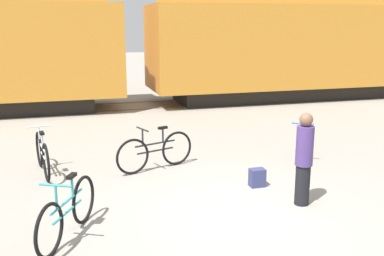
{
  "coord_description": "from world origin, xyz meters",
  "views": [
    {
      "loc": [
        -2.55,
        -6.21,
        2.99
      ],
      "look_at": [
        -0.34,
        1.47,
        1.1
      ],
      "focal_mm": 42.0,
      "sensor_mm": 36.0,
      "label": 1
    }
  ],
  "objects_px": {
    "bicycle_teal": "(68,212)",
    "bicycle_silver": "(42,155)",
    "person_in_purple": "(304,159)",
    "freight_train": "(135,33)",
    "bicycle_black": "(155,151)",
    "bicycle_blue": "(303,143)",
    "backpack": "(257,178)"
  },
  "relations": [
    {
      "from": "freight_train",
      "to": "bicycle_blue",
      "type": "relative_size",
      "value": 18.8
    },
    {
      "from": "bicycle_blue",
      "to": "bicycle_teal",
      "type": "bearing_deg",
      "value": -154.37
    },
    {
      "from": "bicycle_teal",
      "to": "person_in_purple",
      "type": "xyz_separation_m",
      "value": [
        3.79,
        0.18,
        0.41
      ]
    },
    {
      "from": "bicycle_blue",
      "to": "person_in_purple",
      "type": "bearing_deg",
      "value": -119.6
    },
    {
      "from": "bicycle_teal",
      "to": "person_in_purple",
      "type": "relative_size",
      "value": 1.04
    },
    {
      "from": "freight_train",
      "to": "bicycle_silver",
      "type": "distance_m",
      "value": 7.96
    },
    {
      "from": "freight_train",
      "to": "bicycle_silver",
      "type": "height_order",
      "value": "freight_train"
    },
    {
      "from": "bicycle_teal",
      "to": "bicycle_blue",
      "type": "relative_size",
      "value": 1.12
    },
    {
      "from": "freight_train",
      "to": "backpack",
      "type": "height_order",
      "value": "freight_train"
    },
    {
      "from": "bicycle_black",
      "to": "backpack",
      "type": "bearing_deg",
      "value": -42.9
    },
    {
      "from": "person_in_purple",
      "to": "bicycle_blue",
      "type": "bearing_deg",
      "value": -36.31
    },
    {
      "from": "freight_train",
      "to": "backpack",
      "type": "bearing_deg",
      "value": -84.84
    },
    {
      "from": "person_in_purple",
      "to": "backpack",
      "type": "bearing_deg",
      "value": 14.06
    },
    {
      "from": "bicycle_teal",
      "to": "bicycle_black",
      "type": "distance_m",
      "value": 3.21
    },
    {
      "from": "bicycle_teal",
      "to": "bicycle_silver",
      "type": "height_order",
      "value": "bicycle_silver"
    },
    {
      "from": "freight_train",
      "to": "bicycle_teal",
      "type": "relative_size",
      "value": 16.72
    },
    {
      "from": "bicycle_black",
      "to": "person_in_purple",
      "type": "relative_size",
      "value": 1.09
    },
    {
      "from": "freight_train",
      "to": "bicycle_teal",
      "type": "distance_m",
      "value": 10.62
    },
    {
      "from": "freight_train",
      "to": "person_in_purple",
      "type": "bearing_deg",
      "value": -83.21
    },
    {
      "from": "bicycle_teal",
      "to": "bicycle_blue",
      "type": "bearing_deg",
      "value": 25.63
    },
    {
      "from": "freight_train",
      "to": "bicycle_teal",
      "type": "xyz_separation_m",
      "value": [
        -2.61,
        -10.05,
        -2.23
      ]
    },
    {
      "from": "bicycle_silver",
      "to": "backpack",
      "type": "xyz_separation_m",
      "value": [
        3.86,
        -1.88,
        -0.23
      ]
    },
    {
      "from": "bicycle_teal",
      "to": "backpack",
      "type": "height_order",
      "value": "bicycle_teal"
    },
    {
      "from": "freight_train",
      "to": "backpack",
      "type": "distance_m",
      "value": 9.25
    },
    {
      "from": "freight_train",
      "to": "bicycle_teal",
      "type": "bearing_deg",
      "value": -104.56
    },
    {
      "from": "bicycle_blue",
      "to": "person_in_purple",
      "type": "xyz_separation_m",
      "value": [
        -1.28,
        -2.25,
        0.42
      ]
    },
    {
      "from": "bicycle_blue",
      "to": "person_in_purple",
      "type": "height_order",
      "value": "person_in_purple"
    },
    {
      "from": "bicycle_silver",
      "to": "bicycle_black",
      "type": "relative_size",
      "value": 1.02
    },
    {
      "from": "freight_train",
      "to": "bicycle_black",
      "type": "xyz_separation_m",
      "value": [
        -0.82,
        -7.38,
        -2.23
      ]
    },
    {
      "from": "bicycle_teal",
      "to": "person_in_purple",
      "type": "bearing_deg",
      "value": 2.7
    },
    {
      "from": "bicycle_black",
      "to": "backpack",
      "type": "relative_size",
      "value": 5.04
    },
    {
      "from": "bicycle_teal",
      "to": "person_in_purple",
      "type": "distance_m",
      "value": 3.81
    }
  ]
}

